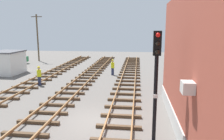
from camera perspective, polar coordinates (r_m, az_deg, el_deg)
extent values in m
plane|color=#605B56|center=(13.01, -4.27, -13.40)|extent=(80.00, 80.00, 0.00)
cube|color=#4C3826|center=(12.10, 1.77, -14.83)|extent=(2.50, 0.24, 0.18)
cube|color=#4C3826|center=(13.49, 2.37, -12.06)|extent=(2.50, 0.24, 0.18)
cube|color=#4C3826|center=(14.90, 2.85, -9.80)|extent=(2.50, 0.24, 0.18)
cube|color=#4C3826|center=(16.34, 3.24, -7.94)|extent=(2.50, 0.24, 0.18)
cube|color=#4C3826|center=(17.79, 3.56, -6.37)|extent=(2.50, 0.24, 0.18)
cube|color=#4C3826|center=(19.25, 3.83, -5.05)|extent=(2.50, 0.24, 0.18)
cube|color=#4C3826|center=(20.72, 4.07, -3.91)|extent=(2.50, 0.24, 0.18)
cube|color=#4C3826|center=(22.19, 4.27, -2.92)|extent=(2.50, 0.24, 0.18)
cube|color=#4C3826|center=(23.68, 4.44, -2.06)|extent=(2.50, 0.24, 0.18)
cube|color=#4C3826|center=(25.16, 4.60, -1.30)|extent=(2.50, 0.24, 0.18)
cube|color=#4C3826|center=(26.66, 4.74, -0.62)|extent=(2.50, 0.24, 0.18)
cube|color=#4C3826|center=(28.15, 4.86, -0.02)|extent=(2.50, 0.24, 0.18)
cube|color=#4C3826|center=(29.65, 4.97, 0.53)|extent=(2.50, 0.24, 0.18)
cube|color=#4C3826|center=(31.15, 5.07, 1.02)|extent=(2.50, 0.24, 0.18)
cube|color=#4C3826|center=(32.66, 5.16, 1.47)|extent=(2.50, 0.24, 0.18)
cube|color=#4C3826|center=(34.16, 5.25, 1.87)|extent=(2.50, 0.24, 0.18)
cube|color=#4C3826|center=(35.67, 5.32, 2.24)|extent=(2.50, 0.24, 0.18)
cube|color=#4C3826|center=(37.18, 5.39, 2.59)|extent=(2.50, 0.24, 0.18)
cube|color=#4C3826|center=(38.69, 5.46, 2.90)|extent=(2.50, 0.24, 0.18)
cube|color=#4C3826|center=(40.20, 5.51, 3.19)|extent=(2.50, 0.24, 0.18)
cube|color=olive|center=(12.80, -1.20, -12.56)|extent=(0.08, 57.94, 0.14)
cube|color=olive|center=(12.69, 5.42, -12.82)|extent=(0.08, 57.94, 0.14)
cube|color=#4C3826|center=(12.16, -22.01, -15.52)|extent=(2.50, 0.24, 0.18)
cube|color=#4C3826|center=(13.32, -18.95, -12.96)|extent=(2.50, 0.24, 0.18)
cube|color=#4C3826|center=(14.53, -16.45, -10.79)|extent=(2.50, 0.24, 0.18)
cube|color=#4C3826|center=(15.78, -14.36, -8.95)|extent=(2.50, 0.24, 0.18)
cube|color=#4C3826|center=(17.06, -12.60, -7.36)|extent=(2.50, 0.24, 0.18)
cube|color=#4C3826|center=(18.37, -11.10, -6.00)|extent=(2.50, 0.24, 0.18)
cube|color=#4C3826|center=(19.70, -9.80, -4.81)|extent=(2.50, 0.24, 0.18)
cube|color=#4C3826|center=(21.04, -8.68, -3.78)|extent=(2.50, 0.24, 0.18)
cube|color=#4C3826|center=(22.40, -7.69, -2.86)|extent=(2.50, 0.24, 0.18)
cube|color=#4C3826|center=(23.76, -6.81, -2.06)|extent=(2.50, 0.24, 0.18)
cube|color=#4C3826|center=(25.14, -6.04, -1.33)|extent=(2.50, 0.24, 0.18)
cube|color=#4C3826|center=(26.52, -5.34, -0.69)|extent=(2.50, 0.24, 0.18)
cube|color=#4C3826|center=(27.91, -4.71, -0.11)|extent=(2.50, 0.24, 0.18)
cube|color=#4C3826|center=(29.31, -4.15, 0.42)|extent=(2.50, 0.24, 0.18)
cube|color=#4C3826|center=(30.71, -3.63, 0.90)|extent=(2.50, 0.24, 0.18)
cube|color=#4C3826|center=(32.11, -3.16, 1.34)|extent=(2.50, 0.24, 0.18)
cube|color=#4C3826|center=(33.52, -2.73, 1.74)|extent=(2.50, 0.24, 0.18)
cube|color=#4C3826|center=(34.94, -2.33, 2.10)|extent=(2.50, 0.24, 0.18)
cube|color=#4C3826|center=(36.35, -1.96, 2.44)|extent=(2.50, 0.24, 0.18)
cube|color=#4C3826|center=(37.77, -1.63, 2.76)|extent=(2.50, 0.24, 0.18)
cube|color=#4C3826|center=(39.19, -1.31, 3.05)|extent=(2.50, 0.24, 0.18)
cube|color=#4C3826|center=(40.61, -1.02, 3.32)|extent=(2.50, 0.24, 0.18)
cube|color=olive|center=(14.16, -20.38, -10.91)|extent=(0.08, 57.94, 0.14)
cube|color=olive|center=(13.59, -14.86, -11.52)|extent=(0.08, 57.94, 0.14)
cube|color=#4C3826|center=(18.69, -26.68, -6.68)|extent=(2.50, 0.24, 0.18)
cube|color=#4C3826|center=(19.95, -24.21, -5.42)|extent=(2.50, 0.24, 0.18)
cube|color=#4C3826|center=(21.25, -22.05, -4.31)|extent=(2.50, 0.24, 0.18)
cube|color=#4C3826|center=(22.58, -20.15, -3.32)|extent=(2.50, 0.24, 0.18)
cube|color=#4C3826|center=(23.95, -18.46, -2.44)|extent=(2.50, 0.24, 0.18)
cube|color=#4C3826|center=(25.33, -16.96, -1.65)|extent=(2.50, 0.24, 0.18)
cube|color=#4C3826|center=(26.74, -15.62, -0.95)|extent=(2.50, 0.24, 0.18)
cube|color=#4C3826|center=(28.16, -14.41, -0.31)|extent=(2.50, 0.24, 0.18)
cube|color=#4C3826|center=(29.60, -13.32, 0.26)|extent=(2.50, 0.24, 0.18)
cube|color=#4C3826|center=(31.05, -12.33, 0.78)|extent=(2.50, 0.24, 0.18)
cube|color=#4C3826|center=(32.51, -11.43, 1.25)|extent=(2.50, 0.24, 0.18)
cube|color=#4C3826|center=(33.98, -10.61, 1.69)|extent=(2.50, 0.24, 0.18)
cube|color=#4C3826|center=(35.46, -9.86, 2.08)|extent=(2.50, 0.24, 0.18)
cube|color=#4C3826|center=(36.95, -9.16, 2.45)|extent=(2.50, 0.24, 0.18)
cube|color=#4C3826|center=(38.44, -8.52, 2.78)|extent=(2.50, 0.24, 0.18)
cube|color=#4C3826|center=(39.94, -7.93, 3.09)|extent=(2.50, 0.24, 0.18)
cube|color=#4C3826|center=(41.44, -7.37, 3.38)|extent=(2.50, 0.24, 0.18)
cylinder|color=black|center=(10.36, 11.33, -7.69)|extent=(0.18, 0.18, 4.15)
cube|color=black|center=(9.87, 11.89, 6.94)|extent=(0.36, 0.24, 1.10)
sphere|color=red|center=(9.67, 12.06, 9.03)|extent=(0.20, 0.20, 0.20)
sphere|color=black|center=(9.69, 11.98, 6.87)|extent=(0.20, 0.20, 0.20)
sphere|color=black|center=(9.72, 11.90, 4.71)|extent=(0.20, 0.20, 0.20)
cube|color=white|center=(10.17, 11.43, -6.83)|extent=(0.24, 0.03, 0.18)
cube|color=#B2B2AD|center=(11.29, 17.09, -15.28)|extent=(0.08, 14.26, 0.90)
cube|color=silver|center=(8.32, 19.38, -4.38)|extent=(0.44, 0.60, 0.44)
cube|color=silver|center=(28.87, -25.79, 1.65)|extent=(2.80, 3.60, 2.60)
cube|color=#4C4C51|center=(28.71, -26.02, 4.37)|extent=(3.00, 3.80, 0.16)
cube|color=#1E6B38|center=(37.03, -24.69, 2.61)|extent=(4.20, 1.80, 0.80)
cube|color=#1E232D|center=(36.95, -24.78, 3.71)|extent=(2.31, 1.66, 0.64)
cylinder|color=black|center=(37.19, -22.22, 2.20)|extent=(0.64, 0.24, 0.64)
cylinder|color=black|center=(35.65, -23.61, 1.76)|extent=(0.64, 0.24, 0.64)
cylinder|color=black|center=(38.53, -25.61, 2.21)|extent=(0.64, 0.24, 0.64)
cylinder|color=black|center=(37.04, -27.08, 1.79)|extent=(0.64, 0.24, 0.64)
cube|color=#23389E|center=(39.72, -27.23, 2.88)|extent=(4.20, 1.80, 0.80)
cube|color=#1E232D|center=(39.64, -27.32, 3.91)|extent=(2.31, 1.66, 0.64)
cylinder|color=black|center=(39.80, -24.91, 2.51)|extent=(0.64, 0.24, 0.64)
cylinder|color=black|center=(38.30, -26.31, 2.11)|extent=(0.64, 0.24, 0.64)
cylinder|color=brown|center=(38.48, -19.06, 7.99)|extent=(0.24, 0.24, 7.75)
cube|color=#4C3D2D|center=(38.51, -19.38, 13.16)|extent=(1.80, 0.12, 0.12)
cylinder|color=#262D4C|center=(21.91, -18.63, -2.74)|extent=(0.32, 0.32, 0.85)
cylinder|color=yellow|center=(21.76, -18.75, -0.82)|extent=(0.40, 0.40, 0.65)
sphere|color=tan|center=(21.67, -18.82, 0.33)|extent=(0.24, 0.24, 0.24)
sphere|color=yellow|center=(21.65, -18.84, 0.70)|extent=(0.22, 0.22, 0.22)
cylinder|color=#262D4C|center=(25.35, 0.17, -0.40)|extent=(0.32, 0.32, 0.85)
cylinder|color=yellow|center=(25.22, 0.17, 1.27)|extent=(0.40, 0.40, 0.65)
sphere|color=tan|center=(25.15, 0.17, 2.27)|extent=(0.24, 0.24, 0.24)
sphere|color=yellow|center=(25.13, 0.17, 2.59)|extent=(0.22, 0.22, 0.22)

